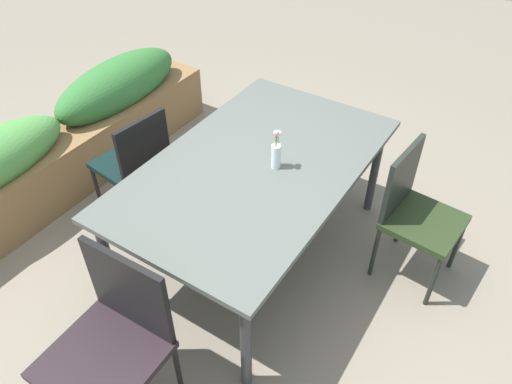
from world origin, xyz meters
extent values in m
plane|color=#756B5B|center=(0.00, 0.00, 0.00)|extent=(12.00, 12.00, 0.00)
cube|color=#4C514C|center=(0.09, -0.07, 0.72)|extent=(1.78, 1.09, 0.03)
cube|color=#333338|center=(0.09, -0.07, 0.70)|extent=(1.75, 1.07, 0.02)
cylinder|color=#333338|center=(-0.71, -0.54, 0.35)|extent=(0.06, 0.06, 0.71)
cylinder|color=#333338|center=(0.90, -0.54, 0.35)|extent=(0.06, 0.06, 0.71)
cylinder|color=#333338|center=(-0.71, 0.39, 0.35)|extent=(0.06, 0.06, 0.71)
cylinder|color=#333338|center=(0.90, 0.39, 0.35)|extent=(0.06, 0.06, 0.71)
cube|color=black|center=(-0.04, 0.86, 0.45)|extent=(0.46, 0.46, 0.04)
cube|color=black|center=(-0.06, 0.67, 0.66)|extent=(0.39, 0.08, 0.41)
cylinder|color=black|center=(-0.20, 1.06, 0.22)|extent=(0.03, 0.03, 0.44)
cylinder|color=black|center=(0.17, 1.02, 0.22)|extent=(0.03, 0.03, 0.44)
cylinder|color=black|center=(-0.24, 0.70, 0.22)|extent=(0.03, 0.03, 0.44)
cylinder|color=black|center=(0.12, 0.65, 0.22)|extent=(0.03, 0.03, 0.44)
cube|color=#223018|center=(0.49, -1.00, 0.43)|extent=(0.46, 0.46, 0.04)
cube|color=black|center=(0.51, -0.81, 0.66)|extent=(0.40, 0.07, 0.44)
cylinder|color=black|center=(0.67, -1.21, 0.21)|extent=(0.03, 0.03, 0.42)
cylinder|color=black|center=(0.29, -1.17, 0.21)|extent=(0.03, 0.03, 0.42)
cylinder|color=black|center=(0.70, -0.83, 0.21)|extent=(0.03, 0.03, 0.42)
cylinder|color=black|center=(0.32, -0.80, 0.21)|extent=(0.03, 0.03, 0.42)
cube|color=black|center=(-1.18, -0.07, 0.46)|extent=(0.50, 0.50, 0.04)
cube|color=black|center=(-0.95, -0.07, 0.70)|extent=(0.04, 0.46, 0.46)
cylinder|color=black|center=(-0.95, -0.29, 0.22)|extent=(0.03, 0.03, 0.45)
cylinder|color=black|center=(-0.97, 0.16, 0.22)|extent=(0.03, 0.03, 0.45)
cylinder|color=silver|center=(0.13, -0.18, 0.81)|extent=(0.06, 0.06, 0.15)
cylinder|color=#387233|center=(0.15, -0.19, 0.91)|extent=(0.01, 0.01, 0.12)
sphere|color=white|center=(0.15, -0.19, 0.96)|extent=(0.04, 0.04, 0.04)
cylinder|color=#387233|center=(0.13, -0.18, 0.90)|extent=(0.01, 0.01, 0.11)
sphere|color=white|center=(0.13, -0.18, 0.96)|extent=(0.03, 0.03, 0.03)
cylinder|color=#387233|center=(0.12, -0.19, 0.92)|extent=(0.01, 0.01, 0.13)
sphere|color=pink|center=(0.12, -0.19, 0.98)|extent=(0.03, 0.03, 0.03)
cube|color=brown|center=(-0.05, 1.54, 0.22)|extent=(2.71, 0.46, 0.45)
ellipsoid|color=#2D662D|center=(0.57, 1.54, 0.57)|extent=(1.22, 0.41, 0.40)
camera|label=1|loc=(-1.79, -1.29, 2.47)|focal=34.36mm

